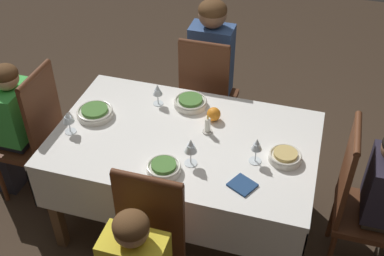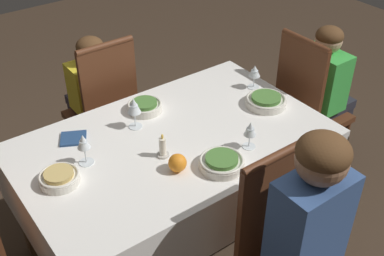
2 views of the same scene
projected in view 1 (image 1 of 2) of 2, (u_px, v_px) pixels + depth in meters
name	position (u px, v px, depth m)	size (l,w,h in m)	color
ground_plane	(186.00, 220.00, 3.24)	(8.00, 8.00, 0.00)	#3D2D21
dining_table	(185.00, 149.00, 2.84)	(1.53, 0.95, 0.72)	white
chair_north	(207.00, 94.00, 3.46)	(0.38, 0.38, 1.01)	#562D19
chair_east	(358.00, 200.00, 2.66)	(0.38, 0.38, 1.01)	#562D19
chair_west	(35.00, 133.00, 3.12)	(0.38, 0.38, 1.01)	#562D19
person_adult_denim	(213.00, 66.00, 3.48)	(0.30, 0.34, 1.21)	#383342
person_child_green	(11.00, 125.00, 3.14)	(0.33, 0.30, 1.03)	#282833
bowl_north	(191.00, 102.00, 3.01)	(0.21, 0.21, 0.06)	silver
wine_glass_north	(158.00, 91.00, 2.98)	(0.06, 0.06, 0.14)	white
bowl_east	(285.00, 156.00, 2.62)	(0.18, 0.18, 0.06)	silver
wine_glass_east	(257.00, 146.00, 2.56)	(0.07, 0.07, 0.16)	white
bowl_south	(164.00, 168.00, 2.55)	(0.19, 0.19, 0.06)	silver
wine_glass_south	(191.00, 147.00, 2.54)	(0.07, 0.07, 0.17)	white
bowl_west	(95.00, 112.00, 2.93)	(0.22, 0.22, 0.06)	silver
wine_glass_west	(68.00, 118.00, 2.76)	(0.07, 0.07, 0.14)	white
candle_centerpiece	(208.00, 126.00, 2.80)	(0.06, 0.06, 0.13)	beige
orange_fruit	(214.00, 114.00, 2.89)	(0.08, 0.08, 0.08)	orange
napkin_red_folded	(242.00, 185.00, 2.48)	(0.16, 0.16, 0.01)	navy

